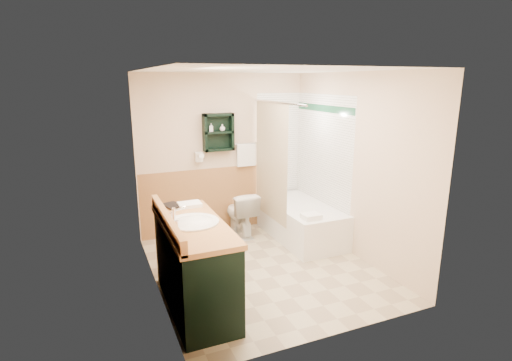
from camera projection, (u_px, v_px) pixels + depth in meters
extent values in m
plane|color=#C1B28C|center=(263.00, 268.00, 5.01)|extent=(3.00, 3.00, 0.00)
cube|color=beige|center=(223.00, 154.00, 6.08)|extent=(2.60, 0.04, 2.40)
cube|color=beige|center=(150.00, 186.00, 4.22)|extent=(0.04, 3.00, 2.40)
cube|color=beige|center=(355.00, 166.00, 5.22)|extent=(0.04, 3.00, 2.40)
cube|color=white|center=(264.00, 68.00, 4.42)|extent=(2.60, 3.00, 0.04)
cube|color=black|center=(218.00, 132.00, 5.85)|extent=(0.45, 0.15, 0.55)
cylinder|color=silver|center=(277.00, 102.00, 5.39)|extent=(0.03, 1.60, 0.03)
cube|color=black|center=(195.00, 265.00, 4.07)|extent=(0.59, 1.45, 0.92)
cube|color=white|center=(301.00, 222.00, 5.91)|extent=(0.77, 1.50, 0.51)
imported|color=white|center=(240.00, 214.00, 6.02)|extent=(0.40, 0.69, 0.67)
cube|color=white|center=(190.00, 204.00, 4.47)|extent=(0.25, 0.20, 0.04)
imported|color=black|center=(165.00, 198.00, 4.37)|extent=(0.17, 0.08, 0.24)
cube|color=white|center=(311.00, 216.00, 5.25)|extent=(0.23, 0.20, 0.07)
imported|color=white|center=(211.00, 130.00, 5.79)|extent=(0.09, 0.13, 0.06)
imported|color=white|center=(222.00, 128.00, 5.85)|extent=(0.10, 0.12, 0.08)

